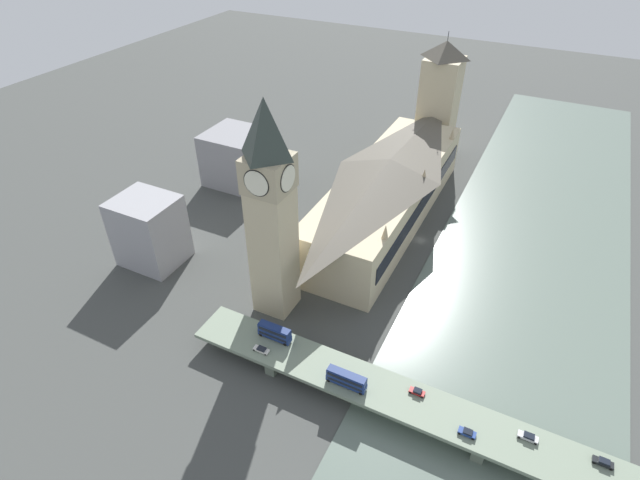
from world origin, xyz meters
name	(u,v)px	position (x,y,z in m)	size (l,w,h in m)	color
ground_plane	(420,240)	(0.00, 0.00, 0.00)	(600.00, 600.00, 0.00)	#424442
river_water	(526,269)	(-39.39, 0.00, 0.15)	(66.78, 360.00, 0.30)	slate
parliament_hall	(388,190)	(17.72, -8.00, 13.55)	(29.89, 108.00, 27.27)	#C1B28E
clock_tower	(271,208)	(31.40, 55.71, 37.62)	(12.62, 12.62, 70.43)	#C1B28E
victoria_tower	(439,101)	(17.77, -74.32, 27.50)	(16.64, 16.64, 59.00)	#C1B28E
road_bridge	(484,433)	(-39.39, 76.09, 4.78)	(165.57, 13.34, 5.82)	#5D6A59
double_decker_bus_lead	(346,379)	(-3.81, 79.04, 8.34)	(10.95, 2.55, 4.58)	navy
double_decker_bus_rear	(275,332)	(21.39, 73.39, 8.48)	(10.11, 2.52, 4.81)	navy
car_northbound_lead	(417,392)	(-21.33, 73.18, 6.51)	(4.05, 1.82, 1.40)	maroon
car_northbound_mid	(467,432)	(-35.69, 79.08, 6.53)	(4.22, 1.90, 1.38)	navy
car_northbound_tail	(603,462)	(-65.22, 72.65, 6.57)	(4.48, 1.79, 1.51)	black
car_southbound_lead	(528,437)	(-48.95, 73.69, 6.56)	(4.73, 1.88, 1.48)	silver
car_southbound_mid	(261,349)	(22.38, 79.23, 6.46)	(4.66, 1.86, 1.28)	silver
city_block_west	(150,231)	(83.62, 55.04, 12.67)	(21.07, 18.50, 25.34)	#939399
city_block_center	(238,157)	(88.91, -7.60, 11.80)	(25.77, 24.33, 23.60)	gray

